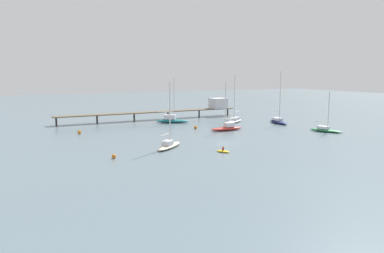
{
  "coord_description": "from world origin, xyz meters",
  "views": [
    {
      "loc": [
        -39.91,
        -64.51,
        14.37
      ],
      "look_at": [
        0.0,
        15.0,
        1.5
      ],
      "focal_mm": 34.83,
      "sensor_mm": 36.0,
      "label": 1
    }
  ],
  "objects_px": {
    "sailboat_green": "(326,129)",
    "mooring_buoy_outer": "(79,132)",
    "sailboat_navy": "(278,121)",
    "sailboat_red": "(227,127)",
    "pier": "(191,107)",
    "dinghy_yellow": "(223,151)",
    "sailboat_teal": "(172,120)",
    "sailboat_cream": "(169,144)",
    "sailboat_white": "(235,120)",
    "mooring_buoy_inner": "(114,156)",
    "mooring_buoy_far": "(196,127)"
  },
  "relations": [
    {
      "from": "dinghy_yellow",
      "to": "mooring_buoy_inner",
      "type": "distance_m",
      "value": 19.56
    },
    {
      "from": "pier",
      "to": "mooring_buoy_inner",
      "type": "bearing_deg",
      "value": -129.14
    },
    {
      "from": "sailboat_red",
      "to": "mooring_buoy_outer",
      "type": "bearing_deg",
      "value": 162.25
    },
    {
      "from": "sailboat_white",
      "to": "mooring_buoy_inner",
      "type": "bearing_deg",
      "value": -145.69
    },
    {
      "from": "mooring_buoy_inner",
      "to": "mooring_buoy_outer",
      "type": "xyz_separation_m",
      "value": [
        -0.62,
        28.71,
        0.06
      ]
    },
    {
      "from": "mooring_buoy_outer",
      "to": "sailboat_green",
      "type": "bearing_deg",
      "value": -23.43
    },
    {
      "from": "dinghy_yellow",
      "to": "sailboat_teal",
      "type": "bearing_deg",
      "value": 79.15
    },
    {
      "from": "sailboat_white",
      "to": "sailboat_green",
      "type": "distance_m",
      "value": 26.93
    },
    {
      "from": "sailboat_white",
      "to": "sailboat_teal",
      "type": "distance_m",
      "value": 18.36
    },
    {
      "from": "sailboat_red",
      "to": "sailboat_cream",
      "type": "xyz_separation_m",
      "value": [
        -21.74,
        -13.7,
        -0.05
      ]
    },
    {
      "from": "pier",
      "to": "dinghy_yellow",
      "type": "distance_m",
      "value": 54.13
    },
    {
      "from": "sailboat_green",
      "to": "sailboat_white",
      "type": "bearing_deg",
      "value": 112.28
    },
    {
      "from": "mooring_buoy_inner",
      "to": "pier",
      "type": "bearing_deg",
      "value": 50.86
    },
    {
      "from": "sailboat_navy",
      "to": "sailboat_white",
      "type": "height_order",
      "value": "sailboat_navy"
    },
    {
      "from": "dinghy_yellow",
      "to": "mooring_buoy_inner",
      "type": "xyz_separation_m",
      "value": [
        -19.14,
        4.05,
        0.16
      ]
    },
    {
      "from": "sailboat_green",
      "to": "mooring_buoy_far",
      "type": "relative_size",
      "value": 12.1
    },
    {
      "from": "sailboat_cream",
      "to": "mooring_buoy_outer",
      "type": "xyz_separation_m",
      "value": [
        -12.49,
        24.66,
        -0.28
      ]
    },
    {
      "from": "pier",
      "to": "sailboat_green",
      "type": "bearing_deg",
      "value": -68.81
    },
    {
      "from": "dinghy_yellow",
      "to": "mooring_buoy_inner",
      "type": "bearing_deg",
      "value": 168.06
    },
    {
      "from": "pier",
      "to": "sailboat_cream",
      "type": "bearing_deg",
      "value": -121.48
    },
    {
      "from": "dinghy_yellow",
      "to": "mooring_buoy_outer",
      "type": "relative_size",
      "value": 3.33
    },
    {
      "from": "sailboat_red",
      "to": "mooring_buoy_far",
      "type": "relative_size",
      "value": 14.57
    },
    {
      "from": "mooring_buoy_inner",
      "to": "mooring_buoy_outer",
      "type": "bearing_deg",
      "value": 91.25
    },
    {
      "from": "sailboat_green",
      "to": "mooring_buoy_outer",
      "type": "relative_size",
      "value": 11.45
    },
    {
      "from": "sailboat_teal",
      "to": "mooring_buoy_far",
      "type": "distance_m",
      "value": 13.78
    },
    {
      "from": "sailboat_red",
      "to": "sailboat_cream",
      "type": "relative_size",
      "value": 0.95
    },
    {
      "from": "sailboat_red",
      "to": "mooring_buoy_far",
      "type": "xyz_separation_m",
      "value": [
        -5.89,
        5.87,
        -0.36
      ]
    },
    {
      "from": "pier",
      "to": "sailboat_white",
      "type": "xyz_separation_m",
      "value": [
        5.92,
        -16.69,
        -2.67
      ]
    },
    {
      "from": "pier",
      "to": "dinghy_yellow",
      "type": "relative_size",
      "value": 20.01
    },
    {
      "from": "sailboat_red",
      "to": "dinghy_yellow",
      "type": "distance_m",
      "value": 26.17
    },
    {
      "from": "pier",
      "to": "sailboat_teal",
      "type": "xyz_separation_m",
      "value": [
        -10.85,
        -9.23,
        -2.53
      ]
    },
    {
      "from": "sailboat_white",
      "to": "sailboat_cream",
      "type": "distance_m",
      "value": 41.14
    },
    {
      "from": "sailboat_teal",
      "to": "dinghy_yellow",
      "type": "xyz_separation_m",
      "value": [
        -7.94,
        -41.43,
        -0.67
      ]
    },
    {
      "from": "sailboat_red",
      "to": "mooring_buoy_inner",
      "type": "xyz_separation_m",
      "value": [
        -33.6,
        -17.75,
        -0.4
      ]
    },
    {
      "from": "sailboat_navy",
      "to": "sailboat_teal",
      "type": "distance_m",
      "value": 30.64
    },
    {
      "from": "dinghy_yellow",
      "to": "mooring_buoy_outer",
      "type": "height_order",
      "value": "dinghy_yellow"
    },
    {
      "from": "sailboat_cream",
      "to": "mooring_buoy_inner",
      "type": "bearing_deg",
      "value": -161.15
    },
    {
      "from": "sailboat_teal",
      "to": "sailboat_red",
      "type": "relative_size",
      "value": 1.07
    },
    {
      "from": "sailboat_cream",
      "to": "sailboat_white",
      "type": "bearing_deg",
      "value": 38.97
    },
    {
      "from": "sailboat_cream",
      "to": "mooring_buoy_far",
      "type": "distance_m",
      "value": 25.19
    },
    {
      "from": "mooring_buoy_inner",
      "to": "mooring_buoy_far",
      "type": "height_order",
      "value": "mooring_buoy_far"
    },
    {
      "from": "sailboat_navy",
      "to": "sailboat_cream",
      "type": "height_order",
      "value": "sailboat_navy"
    },
    {
      "from": "sailboat_teal",
      "to": "mooring_buoy_outer",
      "type": "relative_size",
      "value": 14.75
    },
    {
      "from": "sailboat_green",
      "to": "mooring_buoy_inner",
      "type": "height_order",
      "value": "sailboat_green"
    },
    {
      "from": "sailboat_red",
      "to": "mooring_buoy_inner",
      "type": "height_order",
      "value": "sailboat_red"
    },
    {
      "from": "sailboat_white",
      "to": "mooring_buoy_inner",
      "type": "height_order",
      "value": "sailboat_white"
    },
    {
      "from": "sailboat_cream",
      "to": "sailboat_teal",
      "type": "bearing_deg",
      "value": 65.47
    },
    {
      "from": "sailboat_navy",
      "to": "sailboat_red",
      "type": "relative_size",
      "value": 1.24
    },
    {
      "from": "mooring_buoy_inner",
      "to": "sailboat_red",
      "type": "bearing_deg",
      "value": 27.85
    },
    {
      "from": "sailboat_cream",
      "to": "dinghy_yellow",
      "type": "bearing_deg",
      "value": -48.07
    }
  ]
}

